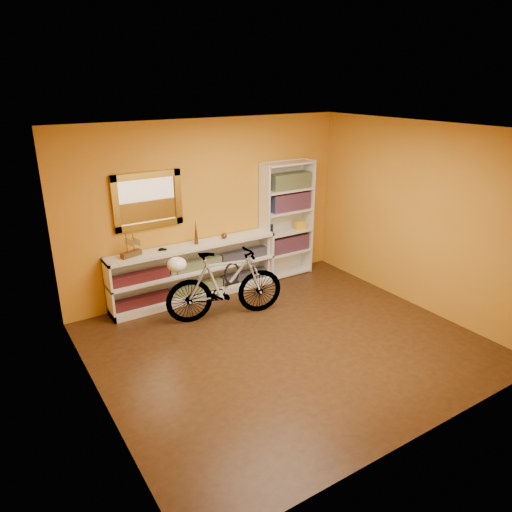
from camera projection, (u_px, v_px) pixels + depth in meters
floor at (286, 344)px, 5.95m from camera, size 4.50×4.00×0.01m
ceiling at (291, 130)px, 5.04m from camera, size 4.50×4.00×0.01m
back_wall at (209, 208)px, 7.08m from camera, size 4.50×0.01×2.60m
left_wall at (90, 289)px, 4.37m from camera, size 0.01×4.00×2.60m
right_wall at (419, 217)px, 6.63m from camera, size 0.01×4.00×2.60m
gilt_mirror at (148, 201)px, 6.49m from camera, size 0.98×0.06×0.78m
wall_socket at (260, 262)px, 7.89m from camera, size 0.09×0.02×0.09m
console_unit at (195, 271)px, 7.06m from camera, size 2.60×0.35×0.85m
cd_row_lower at (197, 288)px, 7.13m from camera, size 2.50×0.13×0.14m
cd_row_upper at (196, 265)px, 7.00m from camera, size 2.50×0.13×0.14m
model_ship at (130, 244)px, 6.38m from camera, size 0.31×0.19×0.35m
toy_car at (163, 250)px, 6.67m from camera, size 0.00×0.00×0.00m
bronze_ornament at (196, 232)px, 6.86m from camera, size 0.06×0.06×0.37m
decorative_orb at (224, 236)px, 7.14m from camera, size 0.09×0.09×0.09m
bookcase at (286, 220)px, 7.73m from camera, size 0.90×0.30×1.90m
book_row_a at (288, 243)px, 7.90m from camera, size 0.70×0.22×0.26m
book_row_b at (289, 201)px, 7.65m from camera, size 0.70×0.22×0.28m
book_row_c at (290, 181)px, 7.53m from camera, size 0.70×0.22×0.25m
travel_mug at (271, 230)px, 7.59m from camera, size 0.07×0.07×0.17m
red_tin at (276, 184)px, 7.44m from camera, size 0.18×0.18×0.18m
yellow_bag at (300, 225)px, 7.86m from camera, size 0.20×0.15×0.14m
bicycle at (225, 284)px, 6.45m from camera, size 0.80×1.72×0.98m
helmet at (177, 264)px, 6.13m from camera, size 0.26×0.24×0.19m
u_lock at (232, 273)px, 6.43m from camera, size 0.23×0.02×0.23m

